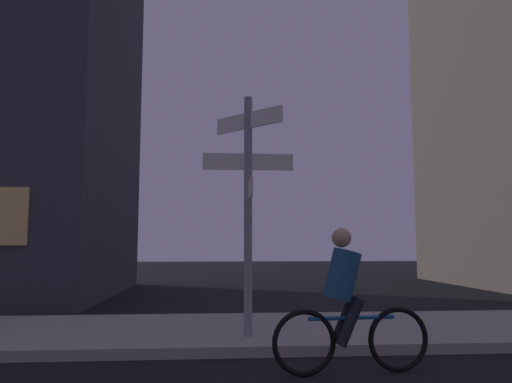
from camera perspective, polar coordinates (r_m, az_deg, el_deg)
The scene contains 3 objects.
sidewalk_kerb at distance 7.97m, azimuth 0.21°, elevation -15.96°, with size 40.00×3.02×0.14m, color #9E9991.
signpost at distance 7.09m, azimuth -0.92°, elevation -0.24°, with size 1.32×1.56×3.45m.
cyclist at distance 5.69m, azimuth 10.56°, elevation -12.93°, with size 1.82×0.36×1.61m.
Camera 1 is at (-0.65, -0.35, 1.43)m, focal length 34.31 mm.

